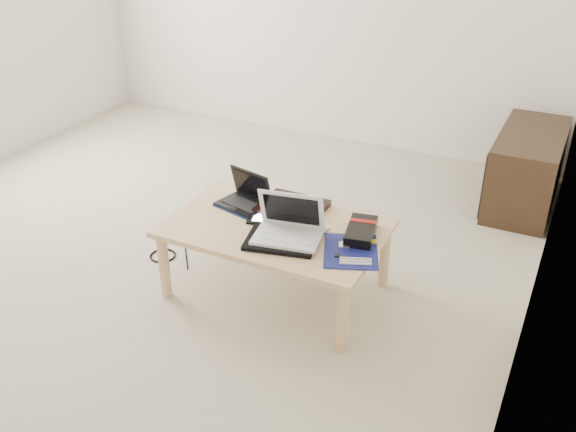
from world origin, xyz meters
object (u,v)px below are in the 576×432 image
at_px(coffee_table, 275,234).
at_px(netbook, 245,198).
at_px(white_laptop, 289,227).
at_px(gpu_box, 361,231).
at_px(media_cabinet, 526,169).

distance_m(coffee_table, netbook, 0.29).
relative_size(netbook, white_laptop, 0.85).
relative_size(coffee_table, gpu_box, 3.82).
bearing_deg(white_laptop, gpu_box, 30.19).
xyz_separation_m(coffee_table, netbook, (-0.25, 0.13, 0.09)).
bearing_deg(coffee_table, white_laptop, -36.60).
distance_m(coffee_table, gpu_box, 0.45).
distance_m(media_cabinet, netbook, 1.99).
bearing_deg(media_cabinet, white_laptop, -117.11).
relative_size(coffee_table, white_laptop, 3.06).
height_order(coffee_table, white_laptop, white_laptop).
bearing_deg(gpu_box, white_laptop, -149.81).
distance_m(coffee_table, media_cabinet, 1.95).
bearing_deg(netbook, coffee_table, -27.47).
height_order(media_cabinet, netbook, netbook).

